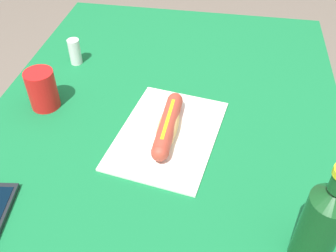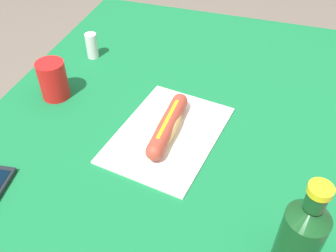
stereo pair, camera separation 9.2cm
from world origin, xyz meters
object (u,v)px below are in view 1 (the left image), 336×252
Objects in this scene: hot_dog at (168,125)px; drinking_cup at (42,89)px; soda_bottle at (321,224)px; salt_shaker at (75,52)px.

hot_dog is 2.17× the size of drinking_cup.
soda_bottle is 3.00× the size of salt_shaker.
soda_bottle is 0.85m from salt_shaker.
drinking_cup reaches higher than salt_shaker.
hot_dog is 0.98× the size of soda_bottle.
drinking_cup reaches higher than hot_dog.
hot_dog is 0.35m from drinking_cup.
salt_shaker is (0.22, -0.01, -0.01)m from drinking_cup.
drinking_cup is at bearing 62.85° from soda_bottle.
soda_bottle is at bearing -131.82° from hot_dog.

